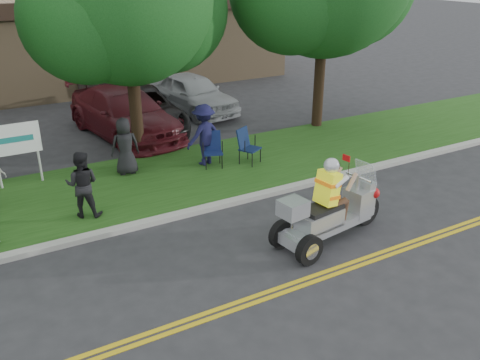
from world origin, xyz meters
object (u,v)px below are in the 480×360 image
parked_car_mid (139,110)px  spectator_adult_mid (82,184)px  lawn_chair_b (246,144)px  parked_car_far_right (193,93)px  lawn_chair_a (212,147)px  parked_car_right (125,113)px  trike_scooter (329,213)px

parked_car_mid → spectator_adult_mid: bearing=-114.9°
lawn_chair_b → parked_car_far_right: parked_car_far_right is taller
lawn_chair_a → lawn_chair_b: (0.95, -0.29, 0.02)m
spectator_adult_mid → parked_car_mid: size_ratio=0.30×
parked_car_right → parked_car_far_right: parked_car_right is taller
parked_car_mid → parked_car_right: 0.67m
trike_scooter → lawn_chair_b: (0.64, 4.57, 0.01)m
spectator_adult_mid → parked_car_right: 6.10m
parked_car_right → lawn_chair_a: bearing=-83.2°
trike_scooter → lawn_chair_b: bearing=73.7°
trike_scooter → parked_car_mid: (-0.94, 9.27, 0.07)m
trike_scooter → lawn_chair_a: size_ratio=2.96×
spectator_adult_mid → parked_car_far_right: (5.87, 6.96, -0.13)m
parked_car_right → trike_scooter: bearing=-90.0°
parked_car_mid → lawn_chair_a: bearing=-77.0°
lawn_chair_a → parked_car_mid: 4.45m
trike_scooter → spectator_adult_mid: (-4.25, 3.51, 0.22)m
lawn_chair_a → parked_car_mid: parked_car_mid is taller
lawn_chair_a → lawn_chair_b: 0.99m
parked_car_right → parked_car_far_right: bearing=15.4°
lawn_chair_b → parked_car_mid: size_ratio=0.19×
lawn_chair_a → parked_car_far_right: bearing=89.5°
lawn_chair_b → spectator_adult_mid: 5.00m
lawn_chair_a → parked_car_right: size_ratio=0.18×
spectator_adult_mid → parked_car_right: (2.70, 5.47, -0.10)m
trike_scooter → lawn_chair_a: bearing=85.4°
spectator_adult_mid → trike_scooter: bearing=167.3°
lawn_chair_b → trike_scooter: bearing=-126.7°
parked_car_mid → parked_car_right: parked_car_right is taller
trike_scooter → parked_car_mid: size_ratio=0.55×
parked_car_mid → trike_scooter: bearing=-79.3°
trike_scooter → lawn_chair_b: 4.61m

